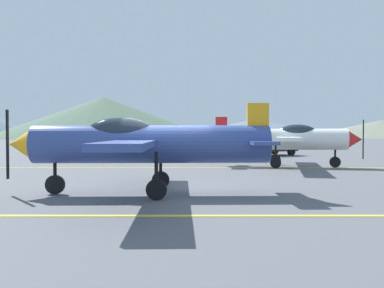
% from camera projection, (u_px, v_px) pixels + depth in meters
% --- Properties ---
extents(ground_plane, '(400.00, 400.00, 0.00)m').
position_uv_depth(ground_plane, '(168.00, 191.00, 11.73)').
color(ground_plane, '#54565B').
extents(apron_line_near, '(80.00, 0.16, 0.01)m').
position_uv_depth(apron_line_near, '(158.00, 216.00, 8.24)').
color(apron_line_near, yellow).
rests_on(apron_line_near, ground_plane).
extents(apron_line_far, '(80.00, 0.16, 0.01)m').
position_uv_depth(apron_line_far, '(178.00, 168.00, 19.55)').
color(apron_line_far, yellow).
rests_on(apron_line_far, ground_plane).
extents(airplane_near, '(7.23, 8.34, 2.50)m').
position_uv_depth(airplane_near, '(142.00, 143.00, 11.19)').
color(airplane_near, '#33478C').
rests_on(airplane_near, ground_plane).
extents(airplane_mid, '(7.32, 8.35, 2.50)m').
position_uv_depth(airplane_mid, '(286.00, 138.00, 20.29)').
color(airplane_mid, white).
rests_on(airplane_mid, ground_plane).
extents(car_sedan, '(4.62, 3.75, 1.62)m').
position_uv_depth(car_sedan, '(269.00, 144.00, 30.36)').
color(car_sedan, black).
rests_on(car_sedan, ground_plane).
extents(hill_centerleft, '(72.22, 72.22, 13.41)m').
position_uv_depth(hill_centerleft, '(104.00, 118.00, 132.56)').
color(hill_centerleft, '#4C6651').
rests_on(hill_centerleft, ground_plane).
extents(hill_centerright, '(65.23, 65.23, 6.46)m').
position_uv_depth(hill_centerright, '(255.00, 129.00, 143.45)').
color(hill_centerright, slate).
rests_on(hill_centerright, ground_plane).
extents(hill_right, '(59.57, 59.57, 6.35)m').
position_uv_depth(hill_right, '(383.00, 129.00, 148.17)').
color(hill_right, slate).
rests_on(hill_right, ground_plane).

